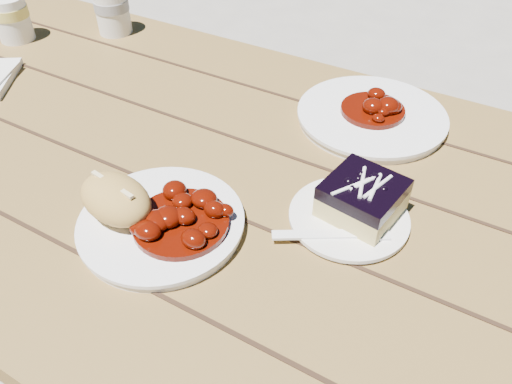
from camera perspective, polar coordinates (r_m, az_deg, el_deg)
The scene contains 12 objects.
ground at distance 1.48m, azimuth -12.62°, elevation -16.62°, with size 60.00×60.00×0.00m, color gray.
picnic_table at distance 1.04m, azimuth -17.32°, elevation 0.81°, with size 2.00×1.55×0.75m.
main_plate at distance 0.69m, azimuth -10.73°, elevation -3.62°, with size 0.22×0.22×0.02m, color white.
goulash_stew at distance 0.66m, azimuth -8.73°, elevation -2.53°, with size 0.13×0.13×0.04m, color #500C02, non-canonical shape.
bread_roll at distance 0.69m, azimuth -15.73°, elevation -0.75°, with size 0.11×0.08×0.06m, color tan.
dessert_plate at distance 0.70m, azimuth 10.53°, elevation -2.96°, with size 0.16×0.16×0.01m, color white.
blueberry_cake at distance 0.69m, azimuth 12.08°, elevation -0.61°, with size 0.11×0.11×0.06m.
fork_dessert at distance 0.66m, azimuth 7.24°, elevation -4.82°, with size 0.03×0.16×0.01m, color white, non-canonical shape.
coffee_cup at distance 1.24m, azimuth -16.07°, elevation 19.13°, with size 0.07×0.07×0.09m, color white.
second_plate at distance 0.91m, azimuth 13.05°, elevation 8.39°, with size 0.25×0.25×0.02m, color white.
second_stew at distance 0.89m, azimuth 13.33°, elevation 9.94°, with size 0.11×0.11×0.04m, color #500C02, non-canonical shape.
second_cup at distance 1.28m, azimuth -26.11°, elevation 17.33°, with size 0.07×0.07×0.09m, color white.
Camera 1 is at (0.65, -0.50, 1.24)m, focal length 35.00 mm.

